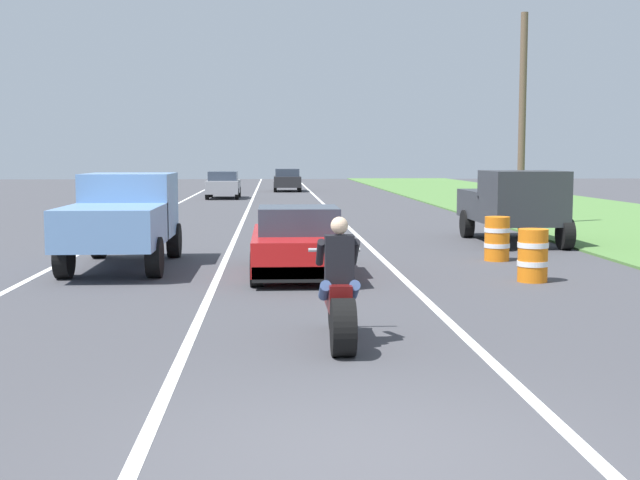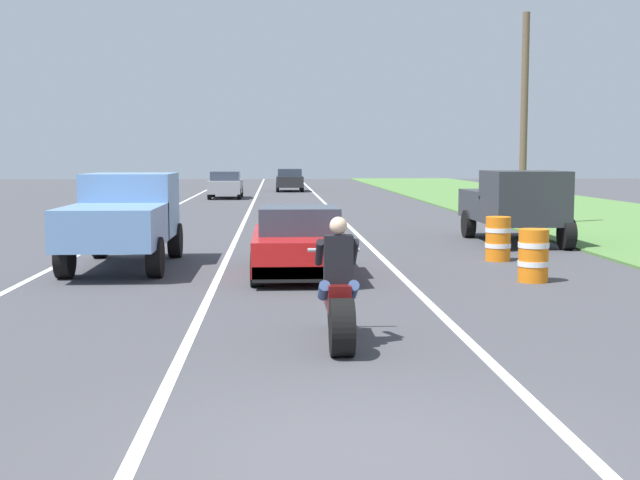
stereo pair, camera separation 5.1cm
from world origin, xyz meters
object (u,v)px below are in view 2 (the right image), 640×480
motorcycle_with_rider (338,298)px  pickup_truck_left_lane_light_blue (124,215)px  sports_car_red (299,243)px  pickup_truck_right_shoulder_dark_grey (514,202)px  distant_car_far_ahead (226,184)px  construction_barrel_nearest (533,255)px  construction_barrel_mid (498,239)px  distant_car_further_ahead (290,180)px

motorcycle_with_rider → pickup_truck_left_lane_light_blue: 8.71m
sports_car_red → pickup_truck_right_shoulder_dark_grey: (6.00, 5.85, 0.48)m
sports_car_red → distant_car_far_ahead: distant_car_far_ahead is taller
construction_barrel_nearest → pickup_truck_left_lane_light_blue: bearing=162.5°
construction_barrel_nearest → pickup_truck_right_shoulder_dark_grey: bearing=77.1°
distant_car_far_ahead → pickup_truck_right_shoulder_dark_grey: bearing=-69.6°
pickup_truck_left_lane_light_blue → construction_barrel_nearest: size_ratio=4.80×
construction_barrel_nearest → construction_barrel_mid: bearing=86.9°
sports_car_red → distant_car_far_ahead: 30.79m
sports_car_red → construction_barrel_nearest: sports_car_red is taller
sports_car_red → pickup_truck_left_lane_light_blue: 3.94m
pickup_truck_right_shoulder_dark_grey → construction_barrel_nearest: size_ratio=4.80×
pickup_truck_left_lane_light_blue → distant_car_far_ahead: pickup_truck_left_lane_light_blue is taller
motorcycle_with_rider → sports_car_red: bearing=92.9°
motorcycle_with_rider → pickup_truck_left_lane_light_blue: (-4.00, 7.72, 0.51)m
pickup_truck_right_shoulder_dark_grey → construction_barrel_mid: pickup_truck_right_shoulder_dark_grey is taller
distant_car_further_ahead → construction_barrel_mid: bearing=-83.9°
construction_barrel_nearest → construction_barrel_mid: size_ratio=1.00×
pickup_truck_left_lane_light_blue → distant_car_further_ahead: (4.17, 38.52, -0.33)m
construction_barrel_nearest → construction_barrel_mid: (0.18, 3.22, 0.00)m
sports_car_red → distant_car_far_ahead: bearing=96.0°
pickup_truck_right_shoulder_dark_grey → distant_car_far_ahead: bearing=110.4°
motorcycle_with_rider → distant_car_further_ahead: size_ratio=0.55×
sports_car_red → construction_barrel_mid: 4.99m
motorcycle_with_rider → pickup_truck_right_shoulder_dark_grey: size_ratio=0.46×
construction_barrel_nearest → distant_car_further_ahead: 41.25m
construction_barrel_mid → distant_car_far_ahead: distant_car_far_ahead is taller
pickup_truck_left_lane_light_blue → distant_car_far_ahead: size_ratio=1.20×
motorcycle_with_rider → pickup_truck_left_lane_light_blue: size_ratio=0.46×
sports_car_red → construction_barrel_nearest: bearing=-15.4°
distant_car_further_ahead → pickup_truck_right_shoulder_dark_grey: bearing=-80.8°
construction_barrel_mid → distant_car_further_ahead: (-4.08, 37.84, 0.27)m
pickup_truck_right_shoulder_dark_grey → construction_barrel_nearest: 7.26m
distant_car_far_ahead → distant_car_further_ahead: bearing=68.2°
sports_car_red → pickup_truck_right_shoulder_dark_grey: pickup_truck_right_shoulder_dark_grey is taller
pickup_truck_left_lane_light_blue → construction_barrel_mid: (8.24, 0.68, -0.60)m
sports_car_red → pickup_truck_right_shoulder_dark_grey: 8.40m
construction_barrel_mid → distant_car_further_ahead: distant_car_further_ahead is taller
pickup_truck_left_lane_light_blue → pickup_truck_right_shoulder_dark_grey: 10.68m
motorcycle_with_rider → pickup_truck_right_shoulder_dark_grey: pickup_truck_right_shoulder_dark_grey is taller
motorcycle_with_rider → distant_car_further_ahead: motorcycle_with_rider is taller
pickup_truck_left_lane_light_blue → pickup_truck_right_shoulder_dark_grey: size_ratio=1.00×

